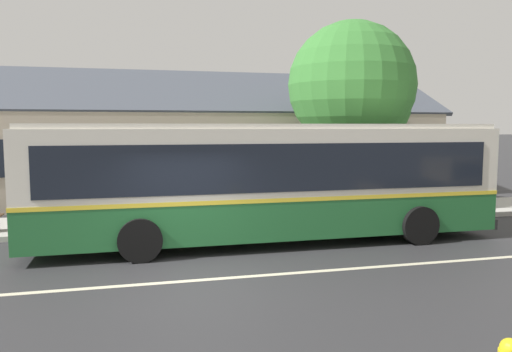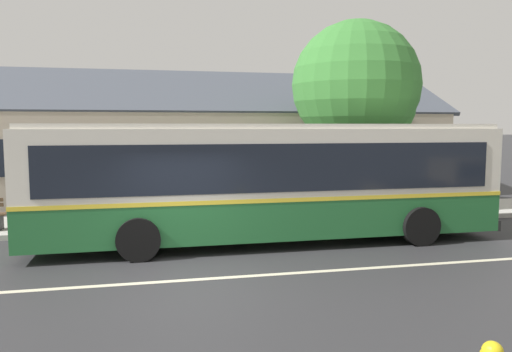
% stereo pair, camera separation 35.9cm
% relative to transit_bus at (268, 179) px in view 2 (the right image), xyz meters
% --- Properties ---
extents(ground_plane, '(300.00, 300.00, 0.00)m').
position_rel_transit_bus_xyz_m(ground_plane, '(-2.36, -2.90, -1.68)').
color(ground_plane, '#2D2D30').
extents(sidewalk_far, '(60.00, 3.00, 0.15)m').
position_rel_transit_bus_xyz_m(sidewalk_far, '(-2.36, 3.10, -1.60)').
color(sidewalk_far, '#ADAAA3').
rests_on(sidewalk_far, ground).
extents(lane_divider_stripe, '(60.00, 0.16, 0.01)m').
position_rel_transit_bus_xyz_m(lane_divider_stripe, '(-2.36, -2.90, -1.67)').
color(lane_divider_stripe, beige).
rests_on(lane_divider_stripe, ground).
extents(community_building, '(28.49, 8.76, 6.56)m').
position_rel_transit_bus_xyz_m(community_building, '(-4.50, 10.35, 0.23)').
color(community_building, tan).
rests_on(community_building, ground).
extents(transit_bus, '(12.14, 2.79, 3.11)m').
position_rel_transit_bus_xyz_m(transit_bus, '(0.00, 0.00, 0.00)').
color(transit_bus, '#236633').
rests_on(transit_bus, ground).
extents(street_tree_primary, '(4.49, 4.49, 6.74)m').
position_rel_transit_bus_xyz_m(street_tree_primary, '(4.28, 3.92, 2.67)').
color(street_tree_primary, '#4C3828').
rests_on(street_tree_primary, ground).
extents(bus_stop_sign, '(0.36, 0.07, 2.40)m').
position_rel_transit_bus_xyz_m(bus_stop_sign, '(7.16, 2.09, -0.03)').
color(bus_stop_sign, gray).
rests_on(bus_stop_sign, sidewalk_far).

